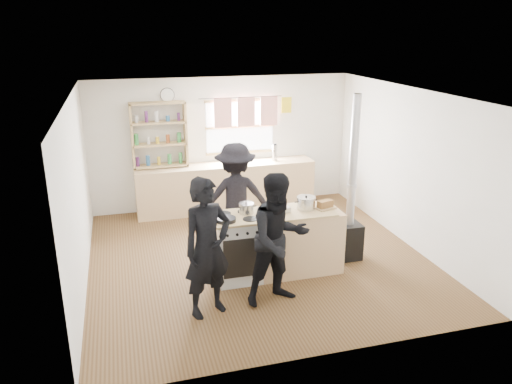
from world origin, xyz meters
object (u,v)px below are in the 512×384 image
Objects in this scene: thermos at (275,153)px; stockpot_counter at (306,203)px; cooking_island at (278,243)px; stockpot_stove at (246,208)px; roast_tray at (276,209)px; person_far at (236,197)px; bread_board at (325,205)px; person_near_left at (207,248)px; skillet_greens at (226,219)px; person_near_right at (279,240)px; flue_heater at (350,219)px.

thermos reaches higher than stockpot_counter.
stockpot_stove is at bearing 169.25° from cooking_island.
roast_tray is 0.22× the size of person_far.
bread_board is (0.69, -0.03, 0.51)m from cooking_island.
cooking_island is at bearing 11.83° from person_near_left.
stockpot_stove is at bearing 90.07° from person_far.
bread_board is at bearing 3.86° from skillet_greens.
person_near_right is at bearing -142.34° from bread_board.
person_far is at bearing -124.27° from thermos.
cooking_island is 1.22m from flue_heater.
cooking_island is at bearing 114.26° from person_far.
stockpot_stove is 0.12× the size of person_near_right.
flue_heater reaches higher than person_near_left.
stockpot_stove is 0.12× the size of person_far.
thermos is 1.53× the size of stockpot_stove.
roast_tray is at bearing 13.89° from person_near_left.
roast_tray is at bearing 12.88° from skillet_greens.
stockpot_stove is at bearing -115.16° from thermos.
flue_heater is at bearing 22.00° from person_near_right.
stockpot_counter is at bearing 38.78° from person_near_right.
skillet_greens is at bearing -176.14° from bread_board.
bread_board is 0.19× the size of person_near_left.
stockpot_stove is at bearing 174.26° from bread_board.
stockpot_stove is at bearing 174.50° from roast_tray.
person_near_right is at bearing -130.38° from stockpot_counter.
person_near_right is (-0.65, -0.76, -0.16)m from stockpot_counter.
cooking_island is 0.86m from bread_board.
thermos reaches higher than cooking_island.
cooking_island is 1.15× the size of person_near_right.
stockpot_counter is (0.86, -0.06, 0.02)m from stockpot_stove.
bread_board is 0.13× the size of flue_heater.
skillet_greens is at bearing -171.10° from flue_heater.
thermos is 4.05m from person_near_left.
person_near_right is (-0.92, -0.71, -0.12)m from bread_board.
person_near_right is at bearing -107.42° from cooking_island.
thermos is 2.65m from flue_heater.
cooking_island is (-0.82, -2.77, -0.59)m from thermos.
person_near_right is 1.76m from person_far.
thermos is 3.67m from person_near_right.
person_far is (-1.19, -1.75, -0.20)m from thermos.
skillet_greens is 1.10× the size of bread_board.
flue_heater is (1.19, 0.18, 0.18)m from cooking_island.
flue_heater reaches higher than thermos.
flue_heater is (0.77, 0.15, -0.38)m from stockpot_counter.
person_near_left reaches higher than person_near_right.
flue_heater is at bearing 0.02° from person_near_left.
flue_heater reaches higher than skillet_greens.
thermos is 2.95m from cooking_island.
skillet_greens is at bearing -147.85° from stockpot_stove.
person_far is (-0.79, 0.99, -0.16)m from stockpot_counter.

